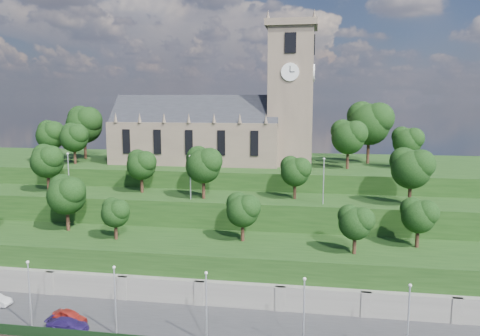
# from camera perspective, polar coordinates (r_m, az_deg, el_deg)

# --- Properties ---
(promenade) EXTENTS (160.00, 12.00, 2.00)m
(promenade) POSITION_cam_1_polar(r_m,az_deg,el_deg) (57.88, -11.37, -18.71)
(promenade) COLOR #2D2D30
(promenade) RESTS_ON ground
(retaining_wall) EXTENTS (160.00, 2.10, 5.00)m
(retaining_wall) POSITION_cam_1_polar(r_m,az_deg,el_deg) (62.32, -9.41, -15.10)
(retaining_wall) COLOR slate
(retaining_wall) RESTS_ON ground
(embankment_lower) EXTENTS (160.00, 12.00, 8.00)m
(embankment_lower) POSITION_cam_1_polar(r_m,az_deg,el_deg) (67.08, -7.76, -11.95)
(embankment_lower) COLOR #183511
(embankment_lower) RESTS_ON ground
(embankment_upper) EXTENTS (160.00, 10.00, 12.00)m
(embankment_upper) POSITION_cam_1_polar(r_m,az_deg,el_deg) (76.51, -5.36, -7.77)
(embankment_upper) COLOR #183511
(embankment_upper) RESTS_ON ground
(hilltop) EXTENTS (160.00, 32.00, 15.00)m
(hilltop) POSITION_cam_1_polar(r_m,az_deg,el_deg) (96.02, -2.21, -3.50)
(hilltop) COLOR #183511
(hilltop) RESTS_ON ground
(church) EXTENTS (38.60, 12.35, 27.60)m
(church) POSITION_cam_1_polar(r_m,az_deg,el_deg) (90.01, -2.28, 5.36)
(church) COLOR brown
(church) RESTS_ON hilltop
(trees_lower) EXTENTS (65.52, 9.06, 8.31)m
(trees_lower) POSITION_cam_1_polar(r_m,az_deg,el_deg) (65.38, -9.07, -4.49)
(trees_lower) COLOR black
(trees_lower) RESTS_ON embankment_lower
(trees_upper) EXTENTS (63.18, 8.19, 8.40)m
(trees_upper) POSITION_cam_1_polar(r_m,az_deg,el_deg) (72.27, -2.66, 0.48)
(trees_upper) COLOR black
(trees_upper) RESTS_ON embankment_upper
(trees_hilltop) EXTENTS (72.95, 16.61, 11.88)m
(trees_hilltop) POSITION_cam_1_polar(r_m,az_deg,el_deg) (89.94, -1.41, 4.95)
(trees_hilltop) COLOR black
(trees_hilltop) RESTS_ON hilltop
(lamp_posts_promenade) EXTENTS (60.36, 0.36, 7.77)m
(lamp_posts_promenade) POSITION_cam_1_polar(r_m,az_deg,el_deg) (53.37, -14.99, -14.75)
(lamp_posts_promenade) COLOR #B2B2B7
(lamp_posts_promenade) RESTS_ON promenade
(lamp_posts_upper) EXTENTS (40.36, 0.36, 6.87)m
(lamp_posts_upper) POSITION_cam_1_polar(r_m,az_deg,el_deg) (71.51, -6.08, -0.68)
(lamp_posts_upper) COLOR #B2B2B7
(lamp_posts_upper) RESTS_ON embankment_upper
(car_left) EXTENTS (4.65, 3.03, 1.47)m
(car_left) POSITION_cam_1_polar(r_m,az_deg,el_deg) (58.99, -20.05, -16.65)
(car_left) COLOR #A1221A
(car_left) RESTS_ON promenade
(car_right) EXTENTS (4.68, 1.93, 1.36)m
(car_right) POSITION_cam_1_polar(r_m,az_deg,el_deg) (57.35, -20.25, -17.48)
(car_right) COLOR #23154C
(car_right) RESTS_ON promenade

